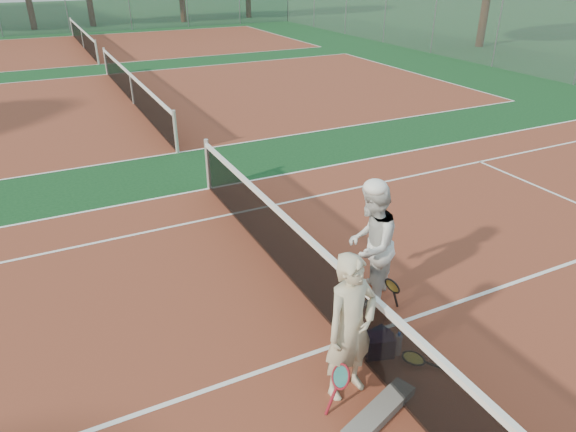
{
  "coord_description": "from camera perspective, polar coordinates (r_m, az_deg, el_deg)",
  "views": [
    {
      "loc": [
        -2.97,
        -4.3,
        4.42
      ],
      "look_at": [
        0.0,
        1.7,
        1.05
      ],
      "focal_mm": 32.0,
      "sensor_mm": 36.0,
      "label": 1
    }
  ],
  "objects": [
    {
      "name": "ground",
      "position": [
        6.85,
        6.5,
        -13.69
      ],
      "size": [
        130.0,
        130.0,
        0.0
      ],
      "primitive_type": "plane",
      "color": "#103B19",
      "rests_on": "ground"
    },
    {
      "name": "court_main",
      "position": [
        6.85,
        6.5,
        -13.68
      ],
      "size": [
        23.77,
        10.97,
        0.01
      ],
      "primitive_type": "cube",
      "color": "brown",
      "rests_on": "ground"
    },
    {
      "name": "court_far_a",
      "position": [
        18.58,
        -16.75,
        11.87
      ],
      "size": [
        23.77,
        10.97,
        0.01
      ],
      "primitive_type": "cube",
      "color": "brown",
      "rests_on": "ground"
    },
    {
      "name": "court_far_b",
      "position": [
        31.75,
        -21.71,
        16.96
      ],
      "size": [
        23.77,
        10.97,
        0.01
      ],
      "primitive_type": "cube",
      "color": "brown",
      "rests_on": "ground"
    },
    {
      "name": "net_main",
      "position": [
        6.53,
        6.73,
        -10.28
      ],
      "size": [
        0.1,
        10.98,
        1.02
      ],
      "primitive_type": null,
      "color": "black",
      "rests_on": "ground"
    },
    {
      "name": "net_far_a",
      "position": [
        18.47,
        -16.96,
        13.38
      ],
      "size": [
        0.1,
        10.98,
        1.02
      ],
      "primitive_type": null,
      "color": "black",
      "rests_on": "ground"
    },
    {
      "name": "net_far_b",
      "position": [
        31.69,
        -21.87,
        17.85
      ],
      "size": [
        0.1,
        10.98,
        1.02
      ],
      "primitive_type": null,
      "color": "black",
      "rests_on": "ground"
    },
    {
      "name": "fence_back",
      "position": [
        38.53,
        -23.4,
        20.38
      ],
      "size": [
        32.0,
        0.06,
        3.0
      ],
      "primitive_type": null,
      "color": "slate",
      "rests_on": "ground"
    },
    {
      "name": "player_a",
      "position": [
        5.65,
        6.97,
        -12.19
      ],
      "size": [
        0.7,
        0.51,
        1.77
      ],
      "primitive_type": "imported",
      "rotation": [
        0.0,
        0.0,
        0.14
      ],
      "color": "beige",
      "rests_on": "ground"
    },
    {
      "name": "player_b",
      "position": [
        7.14,
        9.17,
        -3.17
      ],
      "size": [
        1.11,
        1.09,
        1.81
      ],
      "primitive_type": "imported",
      "rotation": [
        0.0,
        0.0,
        3.87
      ],
      "color": "silver",
      "rests_on": "ground"
    },
    {
      "name": "racket_red",
      "position": [
        5.86,
        5.8,
        -18.42
      ],
      "size": [
        0.32,
        0.32,
        0.56
      ],
      "primitive_type": null,
      "rotation": [
        0.0,
        0.0,
        0.19
      ],
      "color": "maroon",
      "rests_on": "ground"
    },
    {
      "name": "racket_black_held",
      "position": [
        7.26,
        11.4,
        -8.65
      ],
      "size": [
        0.33,
        0.33,
        0.56
      ],
      "primitive_type": null,
      "rotation": [
        0.0,
        0.0,
        3.43
      ],
      "color": "black",
      "rests_on": "ground"
    },
    {
      "name": "racket_spare",
      "position": [
        6.65,
        13.73,
        -15.26
      ],
      "size": [
        0.61,
        0.62,
        0.11
      ],
      "primitive_type": null,
      "rotation": [
        0.0,
        0.0,
        2.34
      ],
      "color": "black",
      "rests_on": "ground"
    },
    {
      "name": "sports_bag_navy",
      "position": [
        6.7,
        9.9,
        -13.58
      ],
      "size": [
        0.36,
        0.27,
        0.26
      ],
      "primitive_type": "cube",
      "rotation": [
        0.0,
        0.0,
        0.15
      ],
      "color": "black",
      "rests_on": "ground"
    },
    {
      "name": "sports_bag_purple",
      "position": [
        6.63,
        10.05,
        -13.96
      ],
      "size": [
        0.4,
        0.33,
        0.28
      ],
      "primitive_type": "cube",
      "rotation": [
        0.0,
        0.0,
        -0.3
      ],
      "color": "black",
      "rests_on": "ground"
    },
    {
      "name": "net_cover_canvas",
      "position": [
        5.99,
        10.12,
        -20.62
      ],
      "size": [
        1.07,
        0.58,
        0.11
      ],
      "primitive_type": "cube",
      "rotation": [
        0.0,
        0.0,
        0.35
      ],
      "color": "slate",
      "rests_on": "ground"
    },
    {
      "name": "water_bottle",
      "position": [
        6.67,
        12.13,
        -13.82
      ],
      "size": [
        0.09,
        0.09,
        0.3
      ],
      "primitive_type": "cylinder",
      "color": "silver",
      "rests_on": "ground"
    }
  ]
}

